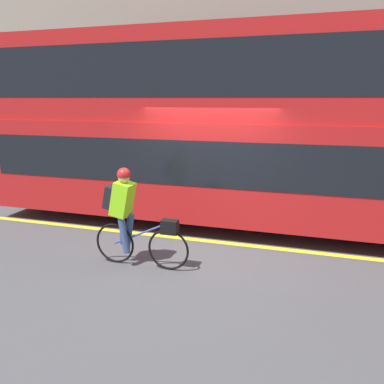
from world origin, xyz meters
The scene contains 7 objects.
ground_plane centered at (0.00, 0.00, 0.00)m, with size 80.00×80.00×0.00m, color #424244.
road_center_line centered at (0.00, 0.21, 0.00)m, with size 50.00×0.14×0.01m, color yellow.
sidewalk_curb centered at (0.00, 4.47, 0.07)m, with size 60.00×1.67×0.13m.
building_facade centered at (0.00, 5.46, 3.11)m, with size 60.00×0.30×6.22m.
bus centered at (0.71, 1.45, 2.18)m, with size 11.26×2.46×3.94m.
cyclist_on_bike centered at (-0.91, -1.16, 0.87)m, with size 1.62×0.32×1.62m.
trash_bin centered at (2.27, 4.39, 0.56)m, with size 0.50×0.50×0.86m.
Camera 1 is at (1.68, -6.31, 2.66)m, focal length 35.00 mm.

